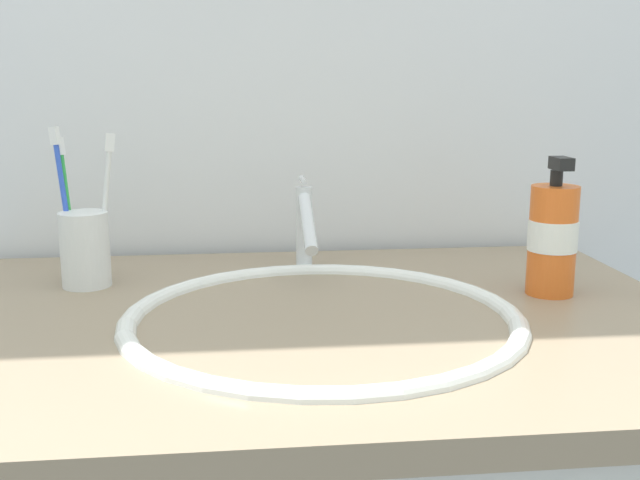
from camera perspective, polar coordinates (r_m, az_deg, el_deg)
The scene contains 8 objects.
tiled_wall_back at distance 1.25m, azimuth -2.94°, elevation 16.18°, with size 2.16×0.04×2.40m, color silver.
sink_basin at distance 0.90m, azimuth 0.21°, elevation -8.09°, with size 0.48×0.48×0.10m.
faucet at distance 1.09m, azimuth -1.12°, elevation 1.17°, with size 0.02×0.16×0.14m.
toothbrush_cup at distance 1.07m, azimuth -17.29°, elevation -0.68°, with size 0.07×0.07×0.10m, color white.
toothbrush_blue at distance 1.08m, azimuth -18.77°, elevation 3.21°, with size 0.03×0.02×0.21m.
toothbrush_green at distance 1.09m, azimuth -18.53°, elevation 2.88°, with size 0.03×0.03×0.20m.
toothbrush_white at distance 1.06m, azimuth -15.87°, elevation 3.00°, with size 0.04×0.02×0.20m.
soap_dispenser at distance 1.03m, azimuth 17.13°, elevation 0.17°, with size 0.06×0.06×0.18m.
Camera 1 is at (-0.07, -0.87, 1.11)m, focal length 42.44 mm.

